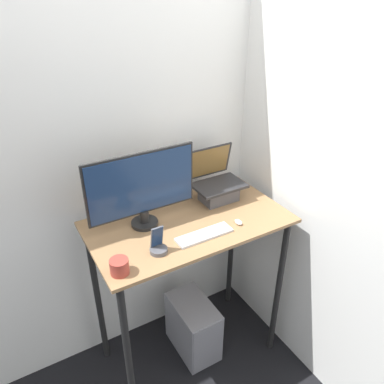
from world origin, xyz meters
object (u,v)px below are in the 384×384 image
(laptop, at_px, (217,186))
(computer_tower, at_px, (193,327))
(keyboard, at_px, (205,234))
(cell_phone, at_px, (158,246))
(monitor, at_px, (142,189))
(mouse, at_px, (238,222))

(laptop, distance_m, computer_tower, 1.02)
(computer_tower, bearing_deg, keyboard, -101.19)
(keyboard, bearing_deg, cell_phone, 179.64)
(monitor, bearing_deg, keyboard, -48.29)
(keyboard, bearing_deg, monitor, 131.71)
(monitor, bearing_deg, computer_tower, -16.92)
(monitor, xyz_separation_m, cell_phone, (-0.04, -0.26, -0.19))
(laptop, bearing_deg, computer_tower, -153.82)
(cell_phone, bearing_deg, laptop, 28.38)
(keyboard, bearing_deg, laptop, 47.45)
(mouse, bearing_deg, computer_tower, 136.18)
(laptop, xyz_separation_m, keyboard, (-0.27, -0.29, -0.08))
(keyboard, distance_m, mouse, 0.22)
(laptop, xyz_separation_m, computer_tower, (-0.23, -0.12, -0.99))
(keyboard, relative_size, cell_phone, 2.12)
(keyboard, bearing_deg, computer_tower, 78.81)
(laptop, height_order, monitor, monitor)
(laptop, height_order, computer_tower, laptop)
(cell_phone, bearing_deg, mouse, -0.14)
(cell_phone, relative_size, computer_tower, 0.36)
(mouse, distance_m, cell_phone, 0.49)
(monitor, relative_size, cell_phone, 4.09)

